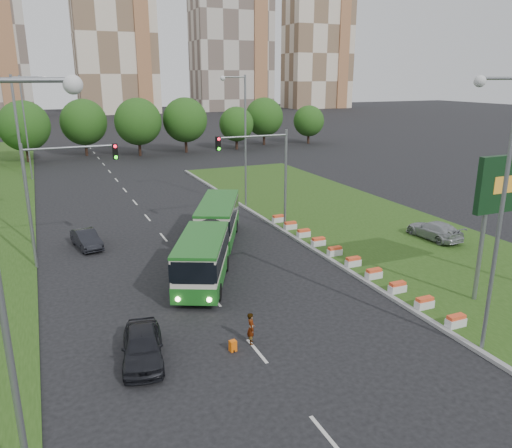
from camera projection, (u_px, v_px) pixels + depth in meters
name	position (u px, v px, depth m)	size (l,w,h in m)	color
ground	(263.00, 290.00, 28.87)	(360.00, 360.00, 0.00)	black
grass_median	(368.00, 226.00, 40.84)	(14.00, 60.00, 0.15)	#244513
median_kerb	(292.00, 236.00, 38.19)	(0.30, 60.00, 0.18)	gray
lane_markings	(143.00, 212.00, 45.32)	(0.20, 100.00, 0.01)	beige
flower_planters	(344.00, 256.00, 32.97)	(1.10, 20.30, 0.60)	silver
traffic_mast_median	(267.00, 165.00, 37.96)	(5.76, 0.32, 8.00)	gray
traffic_mast_left	(54.00, 184.00, 31.31)	(5.76, 0.32, 8.00)	gray
street_lamps	(166.00, 164.00, 34.81)	(36.00, 60.00, 12.00)	gray
tree_line	(179.00, 124.00, 79.77)	(120.00, 8.00, 9.00)	#224E15
apartment_tower_ceast	(114.00, 33.00, 159.39)	(25.00, 15.00, 50.00)	beige
apartment_tower_east	(231.00, 42.00, 175.06)	(27.00, 15.00, 47.00)	beige
midrise_east	(317.00, 54.00, 189.39)	(24.00, 14.00, 40.00)	beige
articulated_bus	(207.00, 236.00, 33.29)	(2.49, 15.99, 2.63)	beige
car_left_near	(142.00, 346.00, 21.48)	(1.71, 4.26, 1.45)	black
car_left_far	(86.00, 239.00, 35.81)	(1.36, 3.90, 1.29)	black
car_median	(434.00, 230.00, 37.30)	(1.87, 4.61, 1.34)	#9B9FA4
pedestrian	(251.00, 328.00, 22.89)	(0.56, 0.37, 1.53)	gray
shopping_trolley	(233.00, 346.00, 22.37)	(0.30, 0.32, 0.52)	orange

